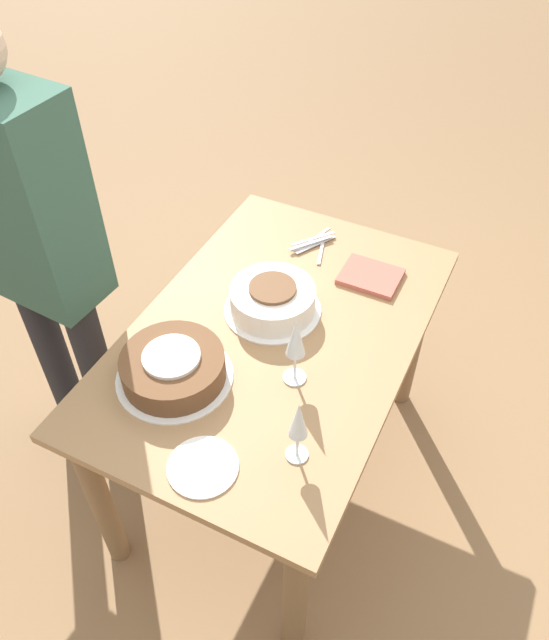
# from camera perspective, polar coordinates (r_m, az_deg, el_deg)

# --- Properties ---
(ground_plane) EXTENTS (12.00, 12.00, 0.00)m
(ground_plane) POSITION_cam_1_polar(r_m,az_deg,el_deg) (2.50, 0.00, -13.25)
(ground_plane) COLOR #8E6B47
(dining_table) EXTENTS (1.24, 0.82, 0.76)m
(dining_table) POSITION_cam_1_polar(r_m,az_deg,el_deg) (1.99, 0.00, -3.79)
(dining_table) COLOR #9E754C
(dining_table) RESTS_ON ground_plane
(cake_center_white) EXTENTS (0.31, 0.31, 0.10)m
(cake_center_white) POSITION_cam_1_polar(r_m,az_deg,el_deg) (1.93, -0.17, 1.87)
(cake_center_white) COLOR white
(cake_center_white) RESTS_ON dining_table
(cake_front_chocolate) EXTENTS (0.33, 0.33, 0.10)m
(cake_front_chocolate) POSITION_cam_1_polar(r_m,az_deg,el_deg) (1.76, -9.25, -4.31)
(cake_front_chocolate) COLOR white
(cake_front_chocolate) RESTS_ON dining_table
(wine_glass_near) EXTENTS (0.07, 0.07, 0.23)m
(wine_glass_near) POSITION_cam_1_polar(r_m,az_deg,el_deg) (1.65, 1.96, -1.84)
(wine_glass_near) COLOR silver
(wine_glass_near) RESTS_ON dining_table
(wine_glass_far) EXTENTS (0.06, 0.06, 0.21)m
(wine_glass_far) POSITION_cam_1_polar(r_m,az_deg,el_deg) (1.51, 2.20, -9.30)
(wine_glass_far) COLOR silver
(wine_glass_far) RESTS_ON dining_table
(dessert_plate_right) EXTENTS (0.18, 0.18, 0.01)m
(dessert_plate_right) POSITION_cam_1_polar(r_m,az_deg,el_deg) (1.61, -6.57, -13.19)
(dessert_plate_right) COLOR white
(dessert_plate_right) RESTS_ON dining_table
(fork_pile) EXTENTS (0.21, 0.13, 0.02)m
(fork_pile) POSITION_cam_1_polar(r_m,az_deg,el_deg) (2.21, 3.69, 7.06)
(fork_pile) COLOR silver
(fork_pile) RESTS_ON dining_table
(napkin_stack) EXTENTS (0.16, 0.19, 0.02)m
(napkin_stack) POSITION_cam_1_polar(r_m,az_deg,el_deg) (2.09, 8.77, 3.97)
(napkin_stack) COLOR #B75B4C
(napkin_stack) RESTS_ON dining_table
(person_cutting) EXTENTS (0.24, 0.41, 1.63)m
(person_cutting) POSITION_cam_1_polar(r_m,az_deg,el_deg) (2.01, -21.34, 7.06)
(person_cutting) COLOR #232328
(person_cutting) RESTS_ON ground_plane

